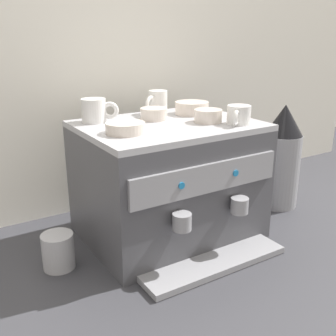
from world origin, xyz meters
The scene contains 12 objects.
ground_plane centered at (0.00, 0.00, 0.00)m, with size 4.00×4.00×0.00m, color #38383D.
tiled_backsplash_wall centered at (0.00, 0.37, 0.46)m, with size 2.80×0.03×0.92m, color silver.
espresso_machine centered at (0.00, -0.01, 0.20)m, with size 0.57×0.55×0.40m.
ceramic_cup_0 centered at (-0.20, 0.14, 0.44)m, with size 0.12×0.09×0.08m.
ceramic_cup_1 centered at (0.18, -0.14, 0.43)m, with size 0.10×0.09×0.06m.
ceramic_cup_2 centered at (0.05, 0.15, 0.45)m, with size 0.11×0.07×0.08m.
ceramic_bowl_0 centered at (-0.18, -0.06, 0.42)m, with size 0.12×0.12×0.03m.
ceramic_bowl_1 centered at (0.15, 0.08, 0.42)m, with size 0.12×0.12×0.04m.
ceramic_bowl_2 centered at (0.12, -0.06, 0.42)m, with size 0.09×0.09×0.04m.
ceramic_bowl_3 centered at (-0.01, 0.07, 0.42)m, with size 0.09×0.09×0.04m.
coffee_grinder centered at (0.52, -0.03, 0.21)m, with size 0.15×0.15×0.42m.
milk_pitcher centered at (-0.41, -0.02, 0.06)m, with size 0.10×0.10×0.11m, color #B7B7BC.
Camera 1 is at (-0.70, -1.12, 0.69)m, focal length 43.34 mm.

